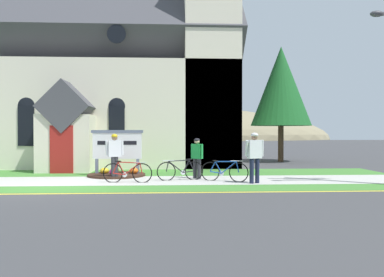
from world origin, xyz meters
The scene contains 16 objects.
ground centered at (0.00, 4.00, 0.00)m, with size 140.00×140.00×0.00m, color #3D3D3F.
sidewalk_slab centered at (1.47, 1.98, 0.01)m, with size 32.00×2.80×0.01m, color #B7B5AD.
grass_verge centered at (1.47, -0.16, 0.00)m, with size 32.00×1.49×0.01m, color #427F33.
church_lawn centered at (1.47, 4.87, 0.00)m, with size 24.00×2.99×0.01m, color #427F33.
curb_paint_stripe centered at (1.47, -1.06, 0.00)m, with size 28.00×0.16×0.01m, color yellow.
church_building centered at (1.80, 11.09, 4.97)m, with size 12.64×11.91×13.49m.
church_sign centered at (1.83, 3.75, 1.24)m, with size 2.16×0.27×1.90m.
flower_bed centered at (1.83, 3.53, 0.08)m, with size 2.35×2.35×0.34m.
bicycle_green centered at (6.01, 1.61, 0.37)m, with size 1.68×0.71×0.79m.
bicycle_silver centered at (2.49, 1.39, 0.37)m, with size 1.77×0.17×0.81m.
bicycle_white centered at (4.41, 2.01, 0.37)m, with size 1.76×0.39×0.82m.
cyclist_in_red_jersey centered at (1.89, 2.53, 1.03)m, with size 0.67×0.36×1.74m.
cyclist_in_orange_jersey centered at (6.99, 0.93, 1.07)m, with size 0.68×0.37×1.79m.
cyclist_in_blue_jersey centered at (5.07, 2.47, 0.91)m, with size 0.46×0.55×1.58m.
roadside_conifer centered at (10.77, 11.05, 4.59)m, with size 3.65×3.65×7.01m.
distant_hill centered at (-7.60, 85.43, 0.00)m, with size 101.84×49.19×16.95m, color #847A5B.
Camera 1 is at (4.01, -13.01, 1.83)m, focal length 37.51 mm.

